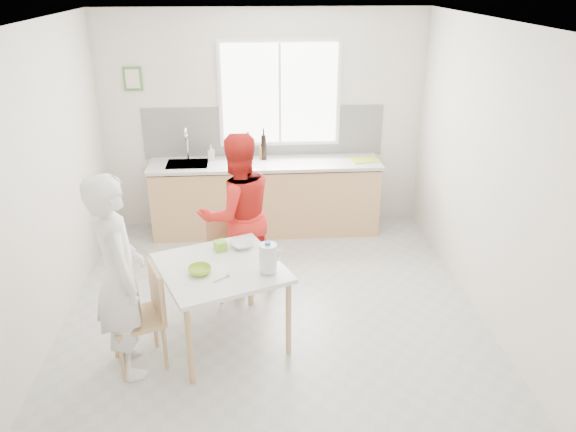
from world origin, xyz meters
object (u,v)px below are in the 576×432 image
bowl_green (200,270)px  milk_jug (268,257)px  bowl_white (242,245)px  person_red (238,214)px  chair_far (228,249)px  wine_bottle_a (264,147)px  dining_table (221,274)px  person_white (119,277)px  wine_bottle_b (248,150)px  chair_left (144,313)px

bowl_green → milk_jug: (0.57, -0.02, 0.11)m
bowl_white → milk_jug: (0.22, -0.48, 0.12)m
milk_jug → person_red: bearing=82.4°
chair_far → milk_jug: milk_jug is taller
chair_far → wine_bottle_a: bearing=52.7°
chair_far → bowl_white: chair_far is taller
dining_table → person_white: 0.86m
person_red → dining_table: bearing=59.7°
chair_far → person_red: bearing=-4.9°
bowl_white → wine_bottle_b: wine_bottle_b is taller
chair_left → bowl_white: 1.06m
milk_jug → wine_bottle_b: wine_bottle_b is taller
person_red → person_white: bearing=31.6°
chair_far → person_red: (0.11, 0.03, 0.37)m
bowl_green → person_red: bearing=73.8°
milk_jug → wine_bottle_a: 2.59m
bowl_white → wine_bottle_a: bearing=82.8°
wine_bottle_a → wine_bottle_b: (-0.19, -0.06, -0.01)m
person_white → chair_far: bearing=-55.6°
person_white → milk_jug: person_white is taller
chair_left → milk_jug: milk_jug is taller
person_white → bowl_green: (0.61, 0.19, -0.07)m
bowl_white → wine_bottle_b: bearing=87.9°
person_red → wine_bottle_a: 1.57m
person_white → person_red: size_ratio=1.03×
dining_table → wine_bottle_a: (0.45, 2.44, 0.40)m
dining_table → bowl_green: (-0.17, -0.12, 0.11)m
chair_left → bowl_white: bearing=104.3°
chair_far → person_white: size_ratio=0.49×
chair_left → bowl_green: size_ratio=4.50×
person_red → bowl_white: (0.05, -0.58, -0.05)m
person_white → milk_jug: size_ratio=6.55×
chair_far → dining_table: bearing=-113.3°
chair_far → milk_jug: 1.18m
wine_bottle_b → wine_bottle_a: bearing=17.5°
chair_left → wine_bottle_a: wine_bottle_a is taller
dining_table → person_white: (-0.78, -0.31, 0.18)m
chair_far → wine_bottle_b: size_ratio=2.83×
dining_table → wine_bottle_b: size_ratio=4.28×
milk_jug → wine_bottle_a: wine_bottle_a is taller
person_white → bowl_white: 1.17m
dining_table → bowl_green: 0.23m
chair_left → chair_far: bearing=128.2°
person_white → wine_bottle_b: person_white is taller
person_red → wine_bottle_a: person_red is taller
chair_far → bowl_green: size_ratio=4.34×
chair_left → wine_bottle_a: (1.08, 2.69, 0.60)m
dining_table → chair_left: size_ratio=1.46×
bowl_green → wine_bottle_b: wine_bottle_b is taller
person_red → bowl_green: person_red is taller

